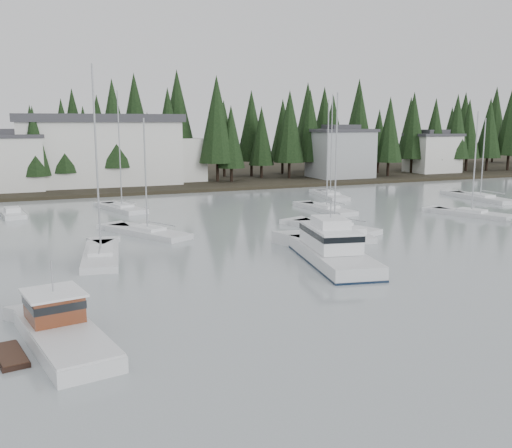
{
  "coord_description": "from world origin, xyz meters",
  "views": [
    {
      "loc": [
        -17.0,
        -9.82,
        10.24
      ],
      "look_at": [
        -0.36,
        29.89,
        2.5
      ],
      "focal_mm": 40.0,
      "sensor_mm": 36.0,
      "label": 1
    }
  ],
  "objects_px": {
    "harbor_inn": "(112,150)",
    "runabout_3": "(13,215)",
    "sailboat_0": "(471,215)",
    "sailboat_4": "(148,234)",
    "house_west": "(9,161)",
    "sailboat_6": "(480,199)",
    "house_east_b": "(433,152)",
    "sailboat_5": "(326,210)",
    "runabout_1": "(356,237)",
    "cabin_cruiser_center": "(332,252)",
    "sailboat_7": "(330,196)",
    "sailboat_3": "(101,257)",
    "sailboat_11": "(122,209)",
    "lobster_boat_brown": "(60,334)",
    "sailboat_10": "(334,229)",
    "house_east_a": "(340,152)"
  },
  "relations": [
    {
      "from": "harbor_inn",
      "to": "runabout_3",
      "type": "bearing_deg",
      "value": -120.81
    },
    {
      "from": "sailboat_0",
      "to": "sailboat_4",
      "type": "xyz_separation_m",
      "value": [
        -35.29,
        3.2,
        -0.01
      ]
    },
    {
      "from": "sailboat_4",
      "to": "sailboat_0",
      "type": "bearing_deg",
      "value": -122.72
    },
    {
      "from": "house_west",
      "to": "sailboat_6",
      "type": "height_order",
      "value": "sailboat_6"
    },
    {
      "from": "house_east_b",
      "to": "sailboat_4",
      "type": "xyz_separation_m",
      "value": [
        -64.35,
        -38.57,
        -4.35
      ]
    },
    {
      "from": "sailboat_5",
      "to": "sailboat_6",
      "type": "distance_m",
      "value": 24.07
    },
    {
      "from": "house_east_b",
      "to": "runabout_1",
      "type": "distance_m",
      "value": 67.38
    },
    {
      "from": "cabin_cruiser_center",
      "to": "sailboat_5",
      "type": "bearing_deg",
      "value": -17.64
    },
    {
      "from": "house_east_b",
      "to": "sailboat_4",
      "type": "relative_size",
      "value": 0.86
    },
    {
      "from": "house_west",
      "to": "sailboat_5",
      "type": "xyz_separation_m",
      "value": [
        33.89,
        -31.56,
        -4.58
      ]
    },
    {
      "from": "house_east_b",
      "to": "sailboat_4",
      "type": "bearing_deg",
      "value": -149.07
    },
    {
      "from": "harbor_inn",
      "to": "sailboat_4",
      "type": "distance_m",
      "value": 41.44
    },
    {
      "from": "sailboat_6",
      "to": "sailboat_7",
      "type": "xyz_separation_m",
      "value": [
        -17.36,
        9.78,
        0.03
      ]
    },
    {
      "from": "harbor_inn",
      "to": "sailboat_3",
      "type": "relative_size",
      "value": 1.98
    },
    {
      "from": "sailboat_11",
      "to": "runabout_1",
      "type": "height_order",
      "value": "sailboat_11"
    },
    {
      "from": "lobster_boat_brown",
      "to": "sailboat_7",
      "type": "distance_m",
      "value": 56.21
    },
    {
      "from": "harbor_inn",
      "to": "sailboat_10",
      "type": "xyz_separation_m",
      "value": [
        13.72,
        -45.41,
        -5.7
      ]
    },
    {
      "from": "sailboat_10",
      "to": "sailboat_11",
      "type": "xyz_separation_m",
      "value": [
        -16.74,
        20.28,
        0.02
      ]
    },
    {
      "from": "lobster_boat_brown",
      "to": "sailboat_6",
      "type": "bearing_deg",
      "value": -70.87
    },
    {
      "from": "house_east_b",
      "to": "runabout_1",
      "type": "bearing_deg",
      "value": -135.11
    },
    {
      "from": "house_east_a",
      "to": "sailboat_4",
      "type": "xyz_separation_m",
      "value": [
        -42.35,
        -36.57,
        -4.85
      ]
    },
    {
      "from": "harbor_inn",
      "to": "sailboat_10",
      "type": "bearing_deg",
      "value": -73.19
    },
    {
      "from": "house_west",
      "to": "runabout_3",
      "type": "xyz_separation_m",
      "value": [
        0.18,
        -21.58,
        -4.52
      ]
    },
    {
      "from": "sailboat_11",
      "to": "runabout_1",
      "type": "bearing_deg",
      "value": -162.7
    },
    {
      "from": "harbor_inn",
      "to": "sailboat_6",
      "type": "bearing_deg",
      "value": -38.4
    },
    {
      "from": "sailboat_6",
      "to": "runabout_3",
      "type": "relative_size",
      "value": 1.83
    },
    {
      "from": "sailboat_10",
      "to": "sailboat_11",
      "type": "bearing_deg",
      "value": 18.42
    },
    {
      "from": "runabout_1",
      "to": "house_east_a",
      "type": "bearing_deg",
      "value": -15.28
    },
    {
      "from": "runabout_1",
      "to": "cabin_cruiser_center",
      "type": "bearing_deg",
      "value": 150.44
    },
    {
      "from": "sailboat_6",
      "to": "runabout_3",
      "type": "height_order",
      "value": "sailboat_6"
    },
    {
      "from": "house_west",
      "to": "cabin_cruiser_center",
      "type": "bearing_deg",
      "value": -67.45
    },
    {
      "from": "house_east_b",
      "to": "harbor_inn",
      "type": "height_order",
      "value": "harbor_inn"
    },
    {
      "from": "house_west",
      "to": "sailboat_4",
      "type": "distance_m",
      "value": 39.6
    },
    {
      "from": "house_west",
      "to": "sailboat_11",
      "type": "xyz_separation_m",
      "value": [
        12.03,
        -21.79,
        -4.56
      ]
    },
    {
      "from": "house_west",
      "to": "house_east_b",
      "type": "relative_size",
      "value": 1.0
    },
    {
      "from": "sailboat_3",
      "to": "harbor_inn",
      "type": "bearing_deg",
      "value": -0.55
    },
    {
      "from": "sailboat_6",
      "to": "harbor_inn",
      "type": "bearing_deg",
      "value": 54.82
    },
    {
      "from": "sailboat_11",
      "to": "sailboat_3",
      "type": "bearing_deg",
      "value": 150.42
    },
    {
      "from": "cabin_cruiser_center",
      "to": "sailboat_10",
      "type": "relative_size",
      "value": 0.91
    },
    {
      "from": "house_west",
      "to": "sailboat_0",
      "type": "bearing_deg",
      "value": -40.98
    },
    {
      "from": "cabin_cruiser_center",
      "to": "sailboat_7",
      "type": "relative_size",
      "value": 0.85
    },
    {
      "from": "cabin_cruiser_center",
      "to": "sailboat_11",
      "type": "height_order",
      "value": "sailboat_11"
    },
    {
      "from": "house_west",
      "to": "house_east_a",
      "type": "xyz_separation_m",
      "value": [
        54.0,
        -1.0,
        0.25
      ]
    },
    {
      "from": "sailboat_3",
      "to": "cabin_cruiser_center",
      "type": "bearing_deg",
      "value": -106.93
    },
    {
      "from": "sailboat_0",
      "to": "runabout_1",
      "type": "distance_m",
      "value": 19.42
    },
    {
      "from": "house_west",
      "to": "lobster_boat_brown",
      "type": "height_order",
      "value": "house_west"
    },
    {
      "from": "sailboat_0",
      "to": "sailboat_7",
      "type": "height_order",
      "value": "sailboat_7"
    },
    {
      "from": "cabin_cruiser_center",
      "to": "sailboat_3",
      "type": "bearing_deg",
      "value": 74.81
    },
    {
      "from": "sailboat_5",
      "to": "sailboat_7",
      "type": "bearing_deg",
      "value": -36.02
    },
    {
      "from": "cabin_cruiser_center",
      "to": "sailboat_7",
      "type": "height_order",
      "value": "sailboat_7"
    }
  ]
}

